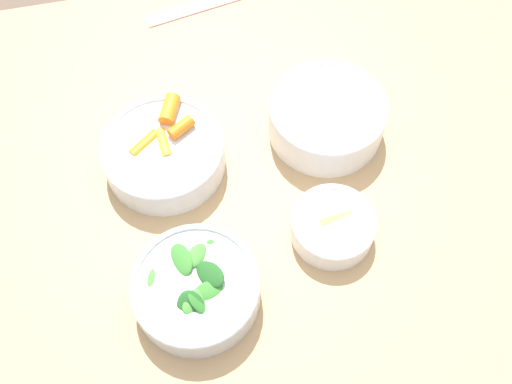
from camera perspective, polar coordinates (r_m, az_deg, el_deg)
name	(u,v)px	position (r m, az deg, el deg)	size (l,w,h in m)	color
ground_plane	(268,313)	(1.61, 1.25, -11.98)	(10.00, 10.00, 0.00)	brown
dining_table	(275,204)	(1.00, 1.96, -1.20)	(1.10, 0.88, 0.78)	tan
bowl_carrots	(164,152)	(0.88, -9.22, 3.93)	(0.19, 0.19, 0.07)	silver
bowl_greens	(196,289)	(0.78, -6.00, -9.65)	(0.17, 0.17, 0.07)	silver
bowl_beans_hotdog	(326,118)	(0.91, 7.05, 7.36)	(0.18, 0.18, 0.07)	white
bowl_cookies	(333,226)	(0.83, 7.69, -3.39)	(0.12, 0.12, 0.04)	white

